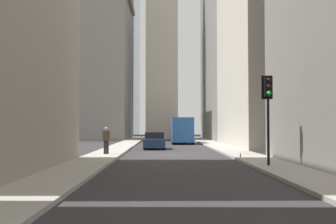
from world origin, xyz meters
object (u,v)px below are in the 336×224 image
object	(u,v)px
delivery_truck	(182,130)
pedestrian	(106,139)
sedan_navy	(155,141)
traffic_light_foreground	(268,99)
discarded_bottle	(240,156)

from	to	relation	value
delivery_truck	pedestrian	distance (m)	19.18
delivery_truck	sedan_navy	world-z (taller)	delivery_truck
traffic_light_foreground	discarded_bottle	bearing A→B (deg)	4.91
traffic_light_foreground	pedestrian	world-z (taller)	traffic_light_foreground
traffic_light_foreground	pedestrian	distance (m)	11.71
sedan_navy	traffic_light_foreground	size ratio (longest dim) A/B	1.04
pedestrian	discarded_bottle	size ratio (longest dim) A/B	6.44
traffic_light_foreground	discarded_bottle	size ratio (longest dim) A/B	15.38
discarded_bottle	pedestrian	bearing A→B (deg)	68.65
sedan_navy	discarded_bottle	world-z (taller)	sedan_navy
delivery_truck	discarded_bottle	distance (m)	21.61
delivery_truck	traffic_light_foreground	size ratio (longest dim) A/B	1.56
delivery_truck	discarded_bottle	bearing A→B (deg)	-173.86
discarded_bottle	delivery_truck	bearing A→B (deg)	6.14
sedan_navy	discarded_bottle	size ratio (longest dim) A/B	15.93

